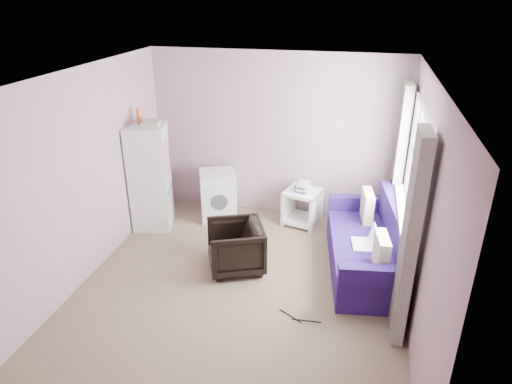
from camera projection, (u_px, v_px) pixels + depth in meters
room at (241, 192)px, 4.98m from camera, size 3.84×4.24×2.54m
armchair at (236, 245)px, 5.73m from camera, size 0.84×0.86×0.69m
fridge at (150, 176)px, 6.61m from camera, size 0.66×0.65×1.77m
washing_machine at (218, 194)px, 7.01m from camera, size 0.69×0.69×0.75m
side_table at (302, 204)px, 6.85m from camera, size 0.60×0.60×0.67m
sofa at (372, 248)px, 5.71m from camera, size 1.13×2.03×0.86m
window_dressing at (403, 194)px, 5.28m from camera, size 0.17×2.62×2.18m
floor_cables at (298, 318)px, 4.97m from camera, size 0.48×0.18×0.01m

